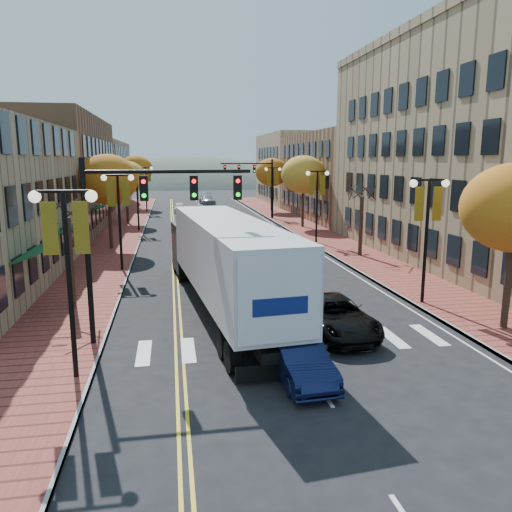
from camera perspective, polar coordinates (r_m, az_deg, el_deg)
name	(u,v)px	position (r m, az deg, el deg)	size (l,w,h in m)	color
ground	(305,365)	(17.61, 5.57, -12.25)	(200.00, 200.00, 0.00)	black
sidewalk_left	(122,233)	(48.80, -15.08, 2.50)	(4.00, 85.00, 0.15)	brown
sidewalk_right	(306,229)	(50.39, 5.76, 3.08)	(4.00, 85.00, 0.15)	brown
building_left_mid	(37,175)	(53.14, -23.75, 8.50)	(12.00, 24.00, 11.00)	brown
building_left_far	(82,175)	(77.66, -19.31, 8.73)	(12.00, 26.00, 9.50)	#9E8966
building_right_near	(506,151)	(39.01, 26.66, 10.66)	(15.00, 28.00, 15.00)	#997F5B
building_right_mid	(362,176)	(62.00, 12.08, 8.93)	(15.00, 24.00, 10.00)	brown
building_right_far	(312,169)	(82.83, 6.40, 9.89)	(15.00, 20.00, 11.00)	#9E8966
tree_left_a	(71,263)	(24.50, -20.43, -0.75)	(0.28, 0.28, 4.20)	#382619
tree_left_b	(108,180)	(39.89, -16.57, 8.38)	(4.48, 4.48, 7.21)	#382619
tree_left_c	(126,177)	(55.82, -14.65, 8.68)	(4.16, 4.16, 6.69)	#382619
tree_left_d	(136,169)	(73.75, -13.51, 9.62)	(4.61, 4.61, 7.42)	#382619
tree_right_b	(361,226)	(36.46, 11.89, 3.35)	(0.28, 0.28, 4.20)	#382619
tree_right_c	(303,175)	(51.39, 5.43, 9.25)	(4.48, 4.48, 7.21)	#382619
tree_right_d	(272,172)	(66.96, 1.82, 9.54)	(4.35, 4.35, 7.00)	#382619
lamp_left_a	(67,248)	(16.12, -20.79, 0.85)	(1.96, 0.36, 6.05)	black
lamp_left_b	(119,203)	(31.86, -15.41, 5.82)	(1.96, 0.36, 6.05)	black
lamp_left_c	(137,188)	(49.76, -13.44, 7.62)	(1.96, 0.36, 6.05)	black
lamp_left_d	(146,180)	(67.72, -12.50, 8.46)	(1.96, 0.36, 6.05)	black
lamp_right_a	(427,217)	(24.78, 19.01, 4.26)	(1.96, 0.36, 6.05)	black
lamp_right_b	(317,192)	(41.42, 7.00, 7.22)	(1.96, 0.36, 6.05)	black
lamp_right_c	(273,183)	(58.86, 1.94, 8.38)	(1.96, 0.36, 6.05)	black
traffic_mast_near	(140,215)	(18.73, -13.11, 4.54)	(6.10, 0.35, 7.00)	black
traffic_mast_far	(256,177)	(58.46, -0.02, 8.98)	(6.10, 0.34, 7.00)	black
semi_truck	(222,256)	(23.04, -3.92, -0.02)	(4.56, 17.63, 4.36)	black
navy_sedan	(298,358)	(16.33, 4.82, -11.52)	(1.46, 4.19, 1.38)	#0D1335
black_suv	(334,316)	(20.49, 8.94, -6.76)	(2.45, 5.31, 1.48)	black
car_far_white	(180,208)	(67.56, -8.73, 5.50)	(1.56, 3.88, 1.32)	white
car_far_silver	(207,200)	(79.77, -5.59, 6.43)	(2.01, 4.93, 1.43)	#95959B
car_far_oncoming	(206,196)	(88.94, -5.76, 6.85)	(1.41, 4.04, 1.33)	#B3B4BB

